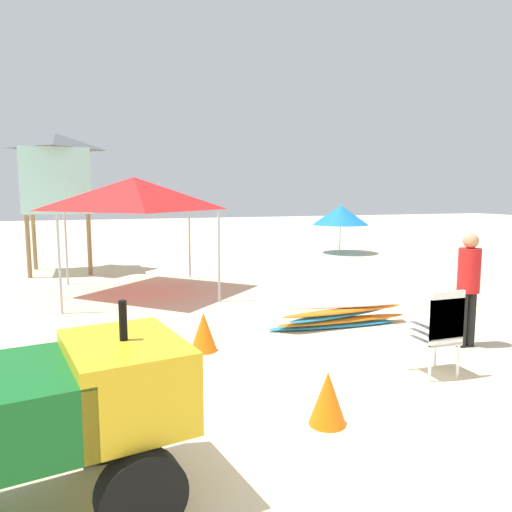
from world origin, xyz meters
name	(u,v)px	position (x,y,z in m)	size (l,w,h in m)	color
ground	(338,417)	(0.00, 0.00, 0.00)	(80.00, 80.00, 0.00)	beige
utility_cart	(5,418)	(-2.91, -0.70, 0.78)	(2.72, 1.68, 1.50)	#146023
stacked_plastic_chairs	(440,326)	(1.73, 0.59, 0.65)	(0.48, 0.48, 1.11)	white
surfboard_pile	(340,315)	(1.69, 3.02, 0.20)	(2.57, 0.69, 0.40)	#268CCC
lifeguard_near_right	(468,282)	(2.94, 1.44, 0.98)	(0.32, 0.32, 1.70)	black
popup_canopy	(134,194)	(-1.33, 7.11, 2.27)	(3.15, 3.15, 2.64)	#B2B2B7
lifeguard_tower	(57,173)	(-3.11, 10.85, 2.85)	(1.98, 1.98, 3.97)	olive
beach_umbrella_left	(341,215)	(6.74, 12.15, 1.46)	(2.14, 2.14, 1.83)	beige
traffic_cone_near	(328,398)	(-0.17, -0.09, 0.27)	(0.38, 0.38, 0.54)	orange
traffic_cone_far	(204,332)	(-0.82, 2.52, 0.28)	(0.40, 0.40, 0.57)	orange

